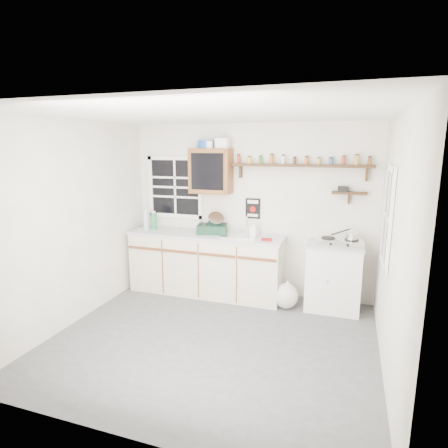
% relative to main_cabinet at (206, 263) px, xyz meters
% --- Properties ---
extents(room, '(3.64, 3.24, 2.54)m').
position_rel_main_cabinet_xyz_m(room, '(0.58, -1.30, 0.79)').
color(room, '#48484A').
rests_on(room, ground).
extents(main_cabinet, '(2.31, 0.63, 0.92)m').
position_rel_main_cabinet_xyz_m(main_cabinet, '(0.00, 0.00, 0.00)').
color(main_cabinet, beige).
rests_on(main_cabinet, floor).
extents(right_cabinet, '(0.73, 0.57, 0.91)m').
position_rel_main_cabinet_xyz_m(right_cabinet, '(1.83, 0.03, -0.01)').
color(right_cabinet, silver).
rests_on(right_cabinet, floor).
extents(sink, '(0.52, 0.44, 0.29)m').
position_rel_main_cabinet_xyz_m(sink, '(0.54, 0.01, 0.47)').
color(sink, silver).
rests_on(sink, main_cabinet).
extents(upper_cabinet, '(0.60, 0.32, 0.65)m').
position_rel_main_cabinet_xyz_m(upper_cabinet, '(0.03, 0.14, 1.36)').
color(upper_cabinet, brown).
rests_on(upper_cabinet, wall_back).
extents(upper_cabinet_clutter, '(0.46, 0.24, 0.14)m').
position_rel_main_cabinet_xyz_m(upper_cabinet_clutter, '(0.05, 0.14, 1.75)').
color(upper_cabinet_clutter, '#174598').
rests_on(upper_cabinet_clutter, upper_cabinet).
extents(spice_shelf, '(1.91, 0.18, 0.35)m').
position_rel_main_cabinet_xyz_m(spice_shelf, '(1.31, 0.21, 1.47)').
color(spice_shelf, '#301D0D').
rests_on(spice_shelf, wall_back).
extents(secondary_shelf, '(0.45, 0.16, 0.24)m').
position_rel_main_cabinet_xyz_m(secondary_shelf, '(1.94, 0.22, 1.12)').
color(secondary_shelf, '#301D0D').
rests_on(secondary_shelf, wall_back).
extents(warning_sign, '(0.22, 0.02, 0.30)m').
position_rel_main_cabinet_xyz_m(warning_sign, '(0.63, 0.29, 0.82)').
color(warning_sign, black).
rests_on(warning_sign, wall_back).
extents(window_back, '(0.93, 0.03, 0.98)m').
position_rel_main_cabinet_xyz_m(window_back, '(-0.62, 0.29, 1.09)').
color(window_back, black).
rests_on(window_back, wall_back).
extents(window_right, '(0.03, 0.78, 1.08)m').
position_rel_main_cabinet_xyz_m(window_right, '(2.37, -0.75, 0.99)').
color(window_right, black).
rests_on(window_right, wall_back).
extents(water_bottles, '(0.20, 0.14, 0.30)m').
position_rel_main_cabinet_xyz_m(water_bottles, '(-0.92, 0.00, 0.59)').
color(water_bottles, '#A6B9C3').
rests_on(water_bottles, main_cabinet).
extents(dish_rack, '(0.49, 0.41, 0.32)m').
position_rel_main_cabinet_xyz_m(dish_rack, '(0.09, 0.06, 0.56)').
color(dish_rack, '#10311F').
rests_on(dish_rack, main_cabinet).
extents(soap_bottle, '(0.11, 0.11, 0.21)m').
position_rel_main_cabinet_xyz_m(soap_bottle, '(0.71, 0.09, 0.56)').
color(soap_bottle, silver).
rests_on(soap_bottle, main_cabinet).
extents(rag, '(0.17, 0.15, 0.02)m').
position_rel_main_cabinet_xyz_m(rag, '(0.94, -0.12, 0.47)').
color(rag, maroon).
rests_on(rag, main_cabinet).
extents(hotplate, '(0.60, 0.35, 0.08)m').
position_rel_main_cabinet_xyz_m(hotplate, '(1.89, 0.01, 0.49)').
color(hotplate, silver).
rests_on(hotplate, right_cabinet).
extents(saucepan, '(0.34, 0.23, 0.15)m').
position_rel_main_cabinet_xyz_m(saucepan, '(2.03, 0.01, 0.57)').
color(saucepan, silver).
rests_on(saucepan, hotplate).
extents(trash_bag, '(0.38, 0.34, 0.43)m').
position_rel_main_cabinet_xyz_m(trash_bag, '(1.24, -0.18, -0.28)').
color(trash_bag, beige).
rests_on(trash_bag, floor).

